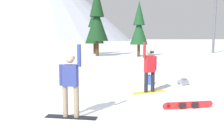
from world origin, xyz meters
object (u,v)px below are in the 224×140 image
snowboarder_midground (150,69)px  pine_tree_twin (139,26)px  loose_snowboard_near_right (188,105)px  pine_tree_broad (94,28)px  backpack_grey (183,82)px  backpack_blue (150,80)px  pine_tree_leaning (97,19)px  ski_lift_tower (215,16)px  snowboarder_foreground (70,83)px

snowboarder_midground → pine_tree_twin: 19.64m
snowboarder_midground → loose_snowboard_near_right: snowboarder_midground is taller
snowboarder_midground → pine_tree_twin: pine_tree_twin is taller
pine_tree_broad → backpack_grey: bearing=-86.9°
backpack_blue → backpack_grey: bearing=-16.7°
pine_tree_leaning → pine_tree_twin: (4.75, -2.07, -1.01)m
loose_snowboard_near_right → backpack_grey: bearing=64.9°
loose_snowboard_near_right → pine_tree_twin: pine_tree_twin is taller
pine_tree_broad → pine_tree_twin: 7.87m
ski_lift_tower → loose_snowboard_near_right: bearing=-124.8°
pine_tree_twin → snowboarder_foreground: bearing=-111.9°
snowboarder_foreground → backpack_grey: (5.31, 3.79, -0.83)m
backpack_grey → loose_snowboard_near_right: bearing=-115.1°
backpack_grey → pine_tree_leaning: size_ratio=0.07×
pine_tree_twin → ski_lift_tower: bearing=19.9°
backpack_grey → backpack_blue: 1.57m
pine_tree_leaning → backpack_grey: bearing=-85.6°
backpack_grey → pine_tree_twin: 18.14m
backpack_blue → pine_tree_leaning: bearing=90.0°
backpack_blue → loose_snowboard_near_right: bearing=-92.9°
pine_tree_twin → backpack_grey: bearing=-100.5°
pine_tree_twin → ski_lift_tower: ski_lift_tower is taller
loose_snowboard_near_right → backpack_grey: (1.71, 3.65, 0.01)m
snowboarder_midground → loose_snowboard_near_right: size_ratio=1.22×
loose_snowboard_near_right → pine_tree_twin: bearing=76.8°
snowboarder_foreground → snowboarder_midground: bearing=38.8°
loose_snowboard_near_right → ski_lift_tower: bearing=55.2°
snowboarder_midground → backpack_grey: snowboarder_midground is taller
backpack_grey → pine_tree_broad: pine_tree_broad is taller
ski_lift_tower → snowboarder_midground: bearing=-128.1°
loose_snowboard_near_right → backpack_grey: 4.03m
snowboarder_foreground → backpack_grey: bearing=35.5°
pine_tree_leaning → pine_tree_broad: 4.47m
snowboarder_midground → ski_lift_tower: 30.12m
ski_lift_tower → snowboarder_foreground: bearing=-129.7°
pine_tree_leaning → pine_tree_twin: bearing=-23.6°
ski_lift_tower → backpack_blue: bearing=-129.2°
snowboarder_midground → pine_tree_leaning: 21.11m
snowboarder_midground → backpack_grey: size_ratio=3.65×
pine_tree_broad → pine_tree_twin: pine_tree_broad is taller
snowboarder_midground → loose_snowboard_near_right: (0.40, -2.44, -0.83)m
snowboarder_midground → backpack_grey: (2.11, 1.21, -0.82)m
ski_lift_tower → backpack_grey: bearing=-126.2°
snowboarder_midground → pine_tree_broad: bearing=88.2°
backpack_blue → pine_tree_twin: 18.02m
snowboarder_midground → snowboarder_foreground: bearing=-141.2°
backpack_grey → backpack_blue: (-1.50, 0.45, 0.08)m
pine_tree_leaning → pine_tree_twin: size_ratio=1.28×
backpack_grey → ski_lift_tower: bearing=53.8°
pine_tree_broad → backpack_blue: bearing=-90.5°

